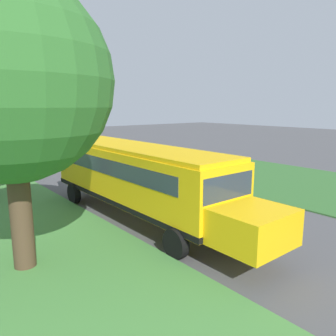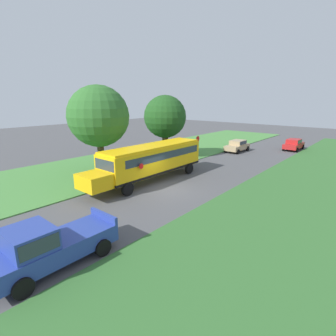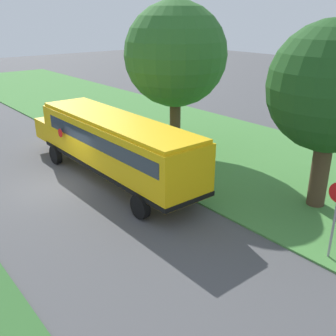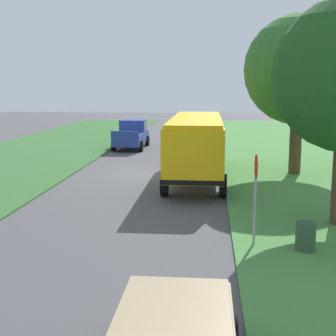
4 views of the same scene
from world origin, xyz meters
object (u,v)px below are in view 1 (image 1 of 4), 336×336
Objects in this scene: school_bus at (138,175)px; car_red_middle at (58,143)px; car_tan_nearest at (20,154)px; stop_sign at (21,156)px; oak_tree_beside_bus at (9,81)px.

car_red_middle is (5.41, 23.54, -1.05)m from school_bus.
school_bus is at bearing -89.37° from car_tan_nearest.
school_bus reaches higher than stop_sign.
stop_sign is at bearing -118.99° from car_red_middle.
school_bus is 2.82× the size of car_red_middle.
car_tan_nearest is 8.39m from car_red_middle.
oak_tree_beside_bus reaches higher than car_red_middle.
school_bus is at bearing -78.94° from stop_sign.
oak_tree_beside_bus is 12.89m from stop_sign.
car_red_middle is (5.60, 6.24, 0.00)m from car_tan_nearest.
stop_sign is (-1.80, -7.11, 0.86)m from car_tan_nearest.
car_red_middle is at bearing 48.12° from car_tan_nearest.
school_bus is 10.37m from stop_sign.
school_bus reaches higher than car_red_middle.
car_red_middle is at bearing 61.01° from stop_sign.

